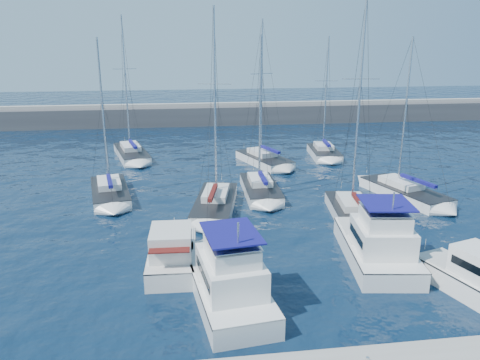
{
  "coord_description": "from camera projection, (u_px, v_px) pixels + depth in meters",
  "views": [
    {
      "loc": [
        -7.47,
        -26.6,
        13.45
      ],
      "look_at": [
        -2.77,
        8.07,
        3.0
      ],
      "focal_mm": 35.0,
      "sensor_mm": 36.0,
      "label": 1
    }
  ],
  "objects": [
    {
      "name": "ground",
      "position": [
        299.0,
        259.0,
        30.06
      ],
      "size": [
        220.0,
        220.0,
        0.0
      ],
      "primitive_type": "plane",
      "color": "black",
      "rests_on": "ground"
    },
    {
      "name": "sailboat_mid_c",
      "position": [
        260.0,
        189.0,
        42.5
      ],
      "size": [
        3.17,
        8.07,
        14.3
      ],
      "rotation": [
        0.0,
        0.0,
        -0.03
      ],
      "color": "silver",
      "rests_on": "ground"
    },
    {
      "name": "sailboat_back_a",
      "position": [
        131.0,
        153.0,
        55.92
      ],
      "size": [
        5.2,
        9.92,
        16.6
      ],
      "rotation": [
        0.0,
        0.0,
        0.24
      ],
      "color": "silver",
      "rests_on": "ground"
    },
    {
      "name": "sailboat_back_b",
      "position": [
        264.0,
        159.0,
        53.0
      ],
      "size": [
        5.72,
        8.69,
        16.05
      ],
      "rotation": [
        0.0,
        0.0,
        0.35
      ],
      "color": "silver",
      "rests_on": "ground"
    },
    {
      "name": "sailboat_mid_e",
      "position": [
        404.0,
        192.0,
        41.66
      ],
      "size": [
        5.43,
        9.35,
        14.15
      ],
      "rotation": [
        0.0,
        0.0,
        0.29
      ],
      "color": "silver",
      "rests_on": "ground"
    },
    {
      "name": "motor_yacht_stbd_outer",
      "position": [
        471.0,
        278.0,
        25.68
      ],
      "size": [
        3.98,
        6.25,
        3.2
      ],
      "rotation": [
        0.0,
        0.0,
        0.29
      ],
      "color": "silver",
      "rests_on": "ground"
    },
    {
      "name": "sailboat_mid_d",
      "position": [
        354.0,
        213.0,
        36.56
      ],
      "size": [
        4.33,
        8.87,
        17.3
      ],
      "rotation": [
        0.0,
        0.0,
        -0.14
      ],
      "color": "silver",
      "rests_on": "ground"
    },
    {
      "name": "sailboat_mid_a",
      "position": [
        110.0,
        192.0,
        41.59
      ],
      "size": [
        4.51,
        8.63,
        14.09
      ],
      "rotation": [
        0.0,
        0.0,
        0.18
      ],
      "color": "silver",
      "rests_on": "ground"
    },
    {
      "name": "dock_cleat_centre",
      "position": [
        368.0,
        360.0,
        19.41
      ],
      "size": [
        0.16,
        0.16,
        0.25
      ],
      "primitive_type": "cylinder",
      "color": "silver",
      "rests_on": "dock"
    },
    {
      "name": "motor_yacht_port_outer",
      "position": [
        172.0,
        254.0,
        28.51
      ],
      "size": [
        3.14,
        6.55,
        3.2
      ],
      "rotation": [
        0.0,
        0.0,
        -0.04
      ],
      "color": "silver",
      "rests_on": "ground"
    },
    {
      "name": "sailboat_mid_b",
      "position": [
        215.0,
        203.0,
        38.72
      ],
      "size": [
        4.78,
        9.48,
        16.36
      ],
      "rotation": [
        0.0,
        0.0,
        -0.2
      ],
      "color": "silver",
      "rests_on": "ground"
    },
    {
      "name": "motor_yacht_stbd_inner",
      "position": [
        378.0,
        245.0,
        29.3
      ],
      "size": [
        4.92,
        8.96,
        4.69
      ],
      "rotation": [
        0.0,
        0.0,
        -0.14
      ],
      "color": "silver",
      "rests_on": "ground"
    },
    {
      "name": "breakwater",
      "position": [
        221.0,
        117.0,
        79.13
      ],
      "size": [
        160.0,
        6.0,
        4.45
      ],
      "color": "#424244",
      "rests_on": "ground"
    },
    {
      "name": "motor_yacht_port_inner",
      "position": [
        228.0,
        280.0,
        25.07
      ],
      "size": [
        4.66,
        9.95,
        4.69
      ],
      "rotation": [
        0.0,
        0.0,
        0.13
      ],
      "color": "silver",
      "rests_on": "ground"
    },
    {
      "name": "sailboat_back_c",
      "position": [
        324.0,
        153.0,
        56.21
      ],
      "size": [
        3.81,
        7.32,
        14.33
      ],
      "rotation": [
        0.0,
        0.0,
        -0.11
      ],
      "color": "silver",
      "rests_on": "ground"
    }
  ]
}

